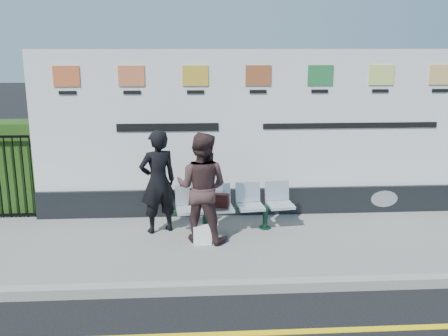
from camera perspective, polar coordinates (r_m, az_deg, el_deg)
name	(u,v)px	position (r m, az deg, el deg)	size (l,w,h in m)	color
ground	(254,334)	(5.97, 3.42, -18.37)	(80.00, 80.00, 0.00)	black
pavement	(235,244)	(8.16, 1.28, -8.64)	(14.00, 3.00, 0.12)	gray
kerb	(245,287)	(6.80, 2.38, -13.39)	(14.00, 0.18, 0.14)	gray
yellow_line	(254,333)	(5.97, 3.42, -18.33)	(14.00, 0.10, 0.01)	yellow
billboard	(257,145)	(9.11, 3.75, 2.67)	(8.00, 0.30, 3.00)	black
bench	(235,218)	(8.49, 1.31, -5.75)	(1.99, 0.53, 0.43)	silver
woman_left	(158,182)	(8.32, -7.55, -1.57)	(0.63, 0.42, 1.74)	black
woman_right	(202,187)	(7.88, -2.56, -2.23)	(0.86, 0.67, 1.76)	#3D2727
handbag_brown	(220,201)	(8.34, -0.43, -3.74)	(0.29, 0.13, 0.23)	black
carrier_bag_white	(203,235)	(7.98, -2.47, -7.63)	(0.29, 0.17, 0.29)	white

